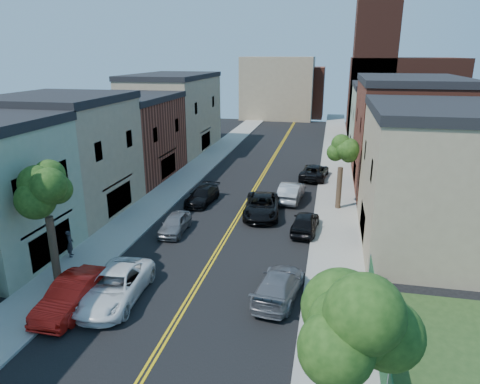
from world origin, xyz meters
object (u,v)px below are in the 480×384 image
Objects in this scene: pedestrian_left at (70,244)px; pedestrian_right at (316,349)px; red_sedan at (73,294)px; white_pickup at (115,286)px; grey_car_left at (175,224)px; dark_car_right_far at (314,172)px; black_car_left at (202,196)px; black_car_right at (305,222)px; grey_car_right at (279,285)px; silver_car_right at (291,191)px; black_suv_lane at (262,206)px.

pedestrian_left is 1.16× the size of pedestrian_right.
red_sedan is 2.09m from white_pickup.
grey_car_left is at bearing -37.51° from pedestrian_right.
pedestrian_right reaches higher than dark_car_right_far.
black_car_right reaches higher than black_car_left.
silver_car_right is (-0.90, 16.40, 0.09)m from grey_car_right.
white_pickup is 1.24× the size of black_car_left.
pedestrian_right is (1.38, -14.51, 0.15)m from black_car_right.
white_pickup is at bearing 73.11° from silver_car_right.
pedestrian_left is at bearing 124.12° from red_sedan.
red_sedan is 1.15× the size of black_car_right.
white_pickup is 14.77m from black_car_right.
grey_car_right is 13.82m from pedestrian_left.
pedestrian_left reaches higher than silver_car_right.
pedestrian_left is at bearing 31.16° from black_car_right.
grey_car_right is (8.52, 2.05, -0.07)m from white_pickup.
pedestrian_right reaches higher than grey_car_right.
pedestrian_left reaches higher than grey_car_right.
black_suv_lane is (-2.87, 12.13, 0.08)m from grey_car_right.
red_sedan reaches higher than black_car_left.
red_sedan is 0.86× the size of black_suv_lane.
black_car_left is at bearing 52.72° from dark_car_right_far.
black_suv_lane reaches higher than grey_car_right.
black_car_right reaches higher than grey_car_right.
black_car_left is 5.96m from black_suv_lane.
silver_car_right reaches higher than black_suv_lane.
black_car_right is 14.60m from dark_car_right_far.
pedestrian_right is at bearing -50.86° from grey_car_left.
silver_car_right is at bearing 22.64° from black_car_left.
grey_car_right is 3.41× the size of pedestrian_right.
dark_car_right_far is at bearing 58.88° from grey_car_left.
black_suv_lane is (5.65, 14.18, 0.01)m from white_pickup.
grey_car_left is 7.46m from black_suv_lane.
red_sedan reaches higher than grey_car_right.
grey_car_right is at bearing -53.27° from black_car_left.
grey_car_right is at bearing -55.28° from pedestrian_right.
black_car_left is (1.70, 17.36, -0.16)m from red_sedan.
white_pickup is 6.53m from pedestrian_left.
red_sedan is at bearing -100.35° from grey_car_left.
pedestrian_right reaches higher than black_suv_lane.
red_sedan reaches higher than silver_car_right.
black_car_right is 2.95× the size of pedestrian_right.
pedestrian_left is at bearing 54.08° from silver_car_right.
pedestrian_left is (-5.18, -12.14, 0.34)m from black_car_left.
red_sedan is 1.01× the size of silver_car_right.
grey_car_right is 1.01× the size of silver_car_right.
black_car_right is at bearing -21.06° from black_car_left.
black_suv_lane is (5.72, 4.79, 0.13)m from grey_car_left.
grey_car_left is 6.74m from black_car_left.
pedestrian_right is at bearing -79.22° from black_suv_lane.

